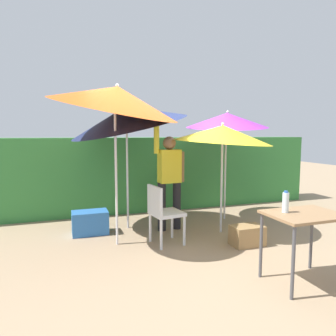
% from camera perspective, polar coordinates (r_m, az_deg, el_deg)
% --- Properties ---
extents(ground_plane, '(24.00, 24.00, 0.00)m').
position_cam_1_polar(ground_plane, '(4.93, 1.16, -13.18)').
color(ground_plane, '#9E8466').
extents(hedge_row, '(8.00, 0.70, 1.56)m').
position_cam_1_polar(hedge_row, '(6.78, -5.14, -1.04)').
color(hedge_row, '#38843D').
rests_on(hedge_row, ground_plane).
extents(umbrella_rainbow, '(1.62, 1.62, 1.85)m').
position_cam_1_polar(umbrella_rainbow, '(5.17, 9.95, 6.16)').
color(umbrella_rainbow, silver).
rests_on(umbrella_rainbow, ground_plane).
extents(umbrella_orange, '(1.95, 1.91, 2.61)m').
position_cam_1_polar(umbrella_orange, '(4.62, -9.50, 12.53)').
color(umbrella_orange, silver).
rests_on(umbrella_orange, ground_plane).
extents(umbrella_yellow, '(2.03, 1.99, 2.38)m').
position_cam_1_polar(umbrella_yellow, '(5.33, -7.43, 9.26)').
color(umbrella_yellow, silver).
rests_on(umbrella_yellow, ground_plane).
extents(umbrella_navy, '(1.55, 1.56, 2.13)m').
position_cam_1_polar(umbrella_navy, '(6.01, 10.74, 8.59)').
color(umbrella_navy, silver).
rests_on(umbrella_navy, ground_plane).
extents(person_vendor, '(0.55, 0.24, 1.88)m').
position_cam_1_polar(person_vendor, '(5.27, 0.24, -1.44)').
color(person_vendor, black).
rests_on(person_vendor, ground_plane).
extents(chair_plastic, '(0.50, 0.50, 0.89)m').
position_cam_1_polar(chair_plastic, '(4.64, -1.00, -7.84)').
color(chair_plastic, silver).
rests_on(chair_plastic, ground_plane).
extents(cooler_box, '(0.58, 0.36, 0.38)m').
position_cam_1_polar(cooler_box, '(5.35, -14.09, -9.67)').
color(cooler_box, '#2D6BB7').
rests_on(cooler_box, ground_plane).
extents(crate_cardboard, '(0.47, 0.31, 0.30)m').
position_cam_1_polar(crate_cardboard, '(4.84, 14.31, -11.90)').
color(crate_cardboard, '#9E7A4C').
rests_on(crate_cardboard, ground_plane).
extents(folding_table, '(0.80, 0.60, 0.78)m').
position_cam_1_polar(folding_table, '(3.75, 23.74, -9.06)').
color(folding_table, '#4C4C51').
rests_on(folding_table, ground_plane).
extents(bottle_water, '(0.07, 0.07, 0.24)m').
position_cam_1_polar(bottle_water, '(3.65, 20.74, -5.89)').
color(bottle_water, silver).
rests_on(bottle_water, folding_table).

